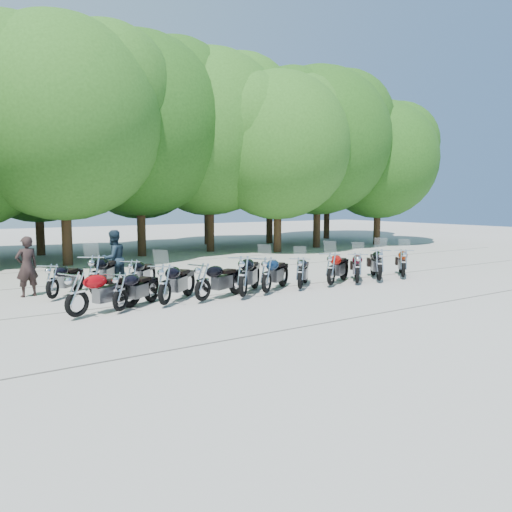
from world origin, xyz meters
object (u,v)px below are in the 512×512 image
motorcycle_1 (120,290)px  motorcycle_3 (203,281)px  motorcycle_2 (165,283)px  rider_0 (27,267)px  motorcycle_4 (243,275)px  motorcycle_6 (300,272)px  motorcycle_12 (94,273)px  motorcycle_13 (133,274)px  motorcycle_8 (357,267)px  motorcycle_10 (403,262)px  motorcycle_0 (77,293)px  motorcycle_11 (52,280)px  motorcycle_9 (379,264)px  rider_1 (114,259)px  motorcycle_5 (267,274)px  motorcycle_7 (331,268)px

motorcycle_1 → motorcycle_3: 2.33m
motorcycle_2 → rider_0: rider_0 is taller
motorcycle_4 → rider_0: bearing=6.6°
motorcycle_6 → motorcycle_12: (-5.74, 2.53, 0.11)m
rider_0 → motorcycle_13: bearing=143.1°
motorcycle_8 → motorcycle_10: size_ratio=0.99×
motorcycle_6 → motorcycle_13: (-4.58, 2.50, -0.01)m
motorcycle_4 → motorcycle_6: bearing=-131.0°
motorcycle_3 → motorcycle_6: motorcycle_3 is taller
motorcycle_10 → rider_0: rider_0 is taller
motorcycle_2 → rider_0: 4.64m
motorcycle_1 → motorcycle_12: motorcycle_12 is taller
motorcycle_0 → motorcycle_11: motorcycle_0 is taller
motorcycle_9 → rider_1: (-7.99, 4.24, 0.28)m
motorcycle_2 → motorcycle_13: (0.01, 2.48, -0.07)m
motorcycle_6 → rider_1: (-4.71, 3.98, 0.34)m
motorcycle_3 → motorcycle_12: 3.42m
motorcycle_6 → motorcycle_10: (4.62, -0.20, 0.02)m
motorcycle_5 → motorcycle_12: size_ratio=0.92×
motorcycle_5 → motorcycle_8: 3.61m
motorcycle_1 → motorcycle_10: bearing=-128.6°
motorcycle_5 → motorcycle_6: 1.32m
motorcycle_12 → motorcycle_7: bearing=-164.8°
motorcycle_1 → motorcycle_3: (2.33, -0.01, 0.04)m
motorcycle_3 → motorcycle_13: motorcycle_3 is taller
motorcycle_2 → motorcycle_9: (7.87, -0.28, 0.01)m
motorcycle_2 → motorcycle_12: 2.76m
motorcycle_9 → motorcycle_11: bearing=24.3°
motorcycle_6 → motorcycle_13: motorcycle_6 is taller
motorcycle_9 → motorcycle_11: (-10.19, 2.87, -0.07)m
motorcycle_0 → motorcycle_8: size_ratio=1.06×
motorcycle_11 → rider_0: size_ratio=1.18×
motorcycle_0 → rider_1: size_ratio=1.23×
motorcycle_13 → motorcycle_0: bearing=90.5°
motorcycle_9 → motorcycle_12: 9.45m
motorcycle_10 → motorcycle_11: size_ratio=1.04×
motorcycle_12 → motorcycle_3: bearing=166.8°
motorcycle_2 → motorcycle_6: size_ratio=1.09×
motorcycle_0 → motorcycle_12: size_ratio=0.92×
motorcycle_8 → motorcycle_13: size_ratio=1.05×
motorcycle_2 → rider_1: 3.97m
motorcycle_12 → rider_0: size_ratio=1.39×
motorcycle_4 → motorcycle_8: size_ratio=1.16×
motorcycle_2 → motorcycle_11: 3.48m
motorcycle_2 → motorcycle_8: size_ratio=1.07×
motorcycle_0 → motorcycle_3: motorcycle_0 is taller
motorcycle_2 → motorcycle_4: motorcycle_4 is taller
motorcycle_3 → motorcycle_4: (1.22, -0.16, 0.08)m
motorcycle_2 → rider_1: bearing=-40.8°
motorcycle_13 → motorcycle_12: bearing=40.7°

